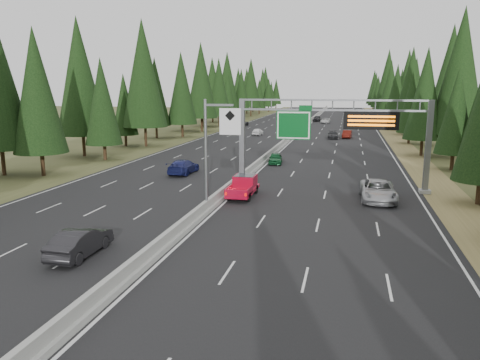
% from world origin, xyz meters
% --- Properties ---
extents(road, '(32.00, 260.00, 0.08)m').
position_xyz_m(road, '(0.00, 80.00, 0.04)').
color(road, black).
rests_on(road, ground).
extents(shoulder_right, '(3.60, 260.00, 0.06)m').
position_xyz_m(shoulder_right, '(17.80, 80.00, 0.03)').
color(shoulder_right, olive).
rests_on(shoulder_right, ground).
extents(shoulder_left, '(3.60, 260.00, 0.06)m').
position_xyz_m(shoulder_left, '(-17.80, 80.00, 0.03)').
color(shoulder_left, '#37411E').
rests_on(shoulder_left, ground).
extents(median_barrier, '(0.70, 260.00, 0.85)m').
position_xyz_m(median_barrier, '(0.00, 80.00, 0.41)').
color(median_barrier, gray).
rests_on(median_barrier, road).
extents(sign_gantry, '(16.75, 0.98, 7.80)m').
position_xyz_m(sign_gantry, '(8.92, 34.88, 5.27)').
color(sign_gantry, slate).
rests_on(sign_gantry, road).
extents(hov_sign_pole, '(2.80, 0.50, 8.00)m').
position_xyz_m(hov_sign_pole, '(0.58, 24.97, 4.72)').
color(hov_sign_pole, slate).
rests_on(hov_sign_pole, road).
extents(tree_row_right, '(11.99, 242.42, 18.84)m').
position_xyz_m(tree_row_right, '(21.86, 73.25, 9.18)').
color(tree_row_right, black).
rests_on(tree_row_right, ground).
extents(tree_row_left, '(12.30, 244.11, 18.96)m').
position_xyz_m(tree_row_left, '(-22.26, 68.86, 9.38)').
color(tree_row_left, black).
rests_on(tree_row_left, ground).
extents(silver_minivan, '(2.81, 5.81, 1.60)m').
position_xyz_m(silver_minivan, '(12.17, 31.37, 0.88)').
color(silver_minivan, '#A1A2A5').
rests_on(silver_minivan, road).
extents(red_pickup, '(1.82, 5.09, 1.66)m').
position_xyz_m(red_pickup, '(1.50, 30.65, 1.00)').
color(red_pickup, black).
rests_on(red_pickup, road).
extents(car_ahead_green, '(1.88, 3.87, 1.27)m').
position_xyz_m(car_ahead_green, '(1.50, 47.61, 0.72)').
color(car_ahead_green, '#135529').
rests_on(car_ahead_green, road).
extents(car_ahead_dkred, '(1.79, 4.28, 1.38)m').
position_xyz_m(car_ahead_dkred, '(9.53, 78.51, 0.77)').
color(car_ahead_dkred, '#56130C').
rests_on(car_ahead_dkred, road).
extents(car_ahead_dkgrey, '(1.96, 4.45, 1.27)m').
position_xyz_m(car_ahead_dkgrey, '(7.12, 77.21, 0.72)').
color(car_ahead_dkgrey, black).
rests_on(car_ahead_dkgrey, road).
extents(car_ahead_white, '(2.31, 4.66, 1.27)m').
position_xyz_m(car_ahead_white, '(4.04, 113.70, 0.71)').
color(car_ahead_white, silver).
rests_on(car_ahead_white, road).
extents(car_ahead_far, '(2.09, 4.53, 1.50)m').
position_xyz_m(car_ahead_far, '(1.50, 119.83, 0.83)').
color(car_ahead_far, black).
rests_on(car_ahead_far, road).
extents(car_onc_near, '(1.62, 4.53, 1.49)m').
position_xyz_m(car_onc_near, '(-3.92, 15.00, 0.82)').
color(car_onc_near, black).
rests_on(car_onc_near, road).
extents(car_onc_blue, '(2.16, 5.14, 1.48)m').
position_xyz_m(car_onc_blue, '(-6.82, 39.06, 0.82)').
color(car_onc_blue, navy).
rests_on(car_onc_blue, road).
extents(car_onc_white, '(1.78, 3.97, 1.33)m').
position_xyz_m(car_onc_white, '(-6.82, 79.98, 0.74)').
color(car_onc_white, white).
rests_on(car_onc_white, road).
extents(car_onc_far, '(2.52, 5.09, 1.39)m').
position_xyz_m(car_onc_far, '(-14.50, 100.41, 0.77)').
color(car_onc_far, black).
rests_on(car_onc_far, road).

